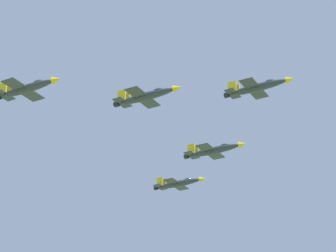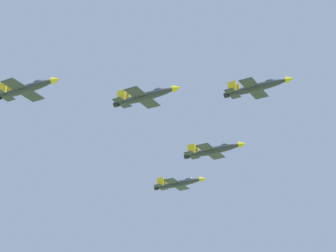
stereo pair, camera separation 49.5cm
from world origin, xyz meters
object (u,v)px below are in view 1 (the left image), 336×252
object	(u,v)px
jet_right_outer	(26,88)
jet_right_wingman	(146,96)
jet_left_wingman	(213,150)
jet_lead	(257,87)
jet_left_outer	(178,183)

from	to	relation	value
jet_right_outer	jet_right_wingman	bearing A→B (deg)	39.61
jet_left_wingman	jet_right_wingman	size ratio (longest dim) A/B	1.03
jet_lead	jet_right_outer	distance (m)	52.08
jet_left_wingman	jet_right_outer	xyz separation A→B (m)	(-24.67, -48.10, -0.07)
jet_lead	jet_right_outer	bearing A→B (deg)	-140.57
jet_left_wingman	jet_right_wingman	bearing A→B (deg)	-90.44
jet_right_wingman	jet_left_outer	bearing A→B (deg)	110.54
jet_left_wingman	jet_right_wingman	distance (m)	33.55
jet_left_wingman	jet_right_outer	distance (m)	54.06
jet_lead	jet_left_wingman	size ratio (longest dim) A/B	0.97
jet_right_outer	jet_left_wingman	bearing A→B (deg)	67.84
jet_left_outer	jet_right_outer	distance (m)	67.10
jet_left_outer	jet_right_wingman	bearing A→B (deg)	-69.47
jet_lead	jet_left_outer	world-z (taller)	jet_lead
jet_lead	jet_right_wingman	world-z (taller)	jet_lead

